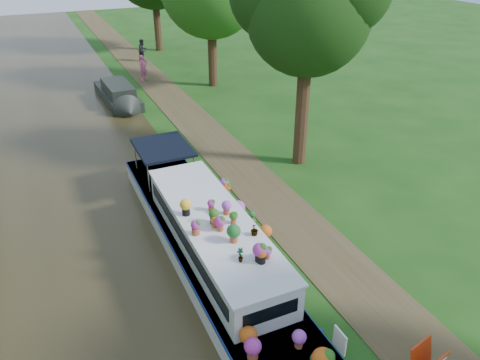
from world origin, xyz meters
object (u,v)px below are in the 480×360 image
plant_boat (215,248)px  second_boat (119,95)px  pedestrian_pink (143,68)px  pedestrian_dark (143,50)px

plant_boat → second_boat: plant_boat is taller
pedestrian_pink → pedestrian_dark: 5.19m
plant_boat → pedestrian_pink: plant_boat is taller
pedestrian_pink → pedestrian_dark: size_ratio=1.03×
plant_boat → second_boat: size_ratio=2.24×
pedestrian_dark → plant_boat: bearing=-133.0°
plant_boat → pedestrian_dark: (4.15, 25.28, -0.01)m
plant_boat → pedestrian_dark: size_ratio=8.32×
plant_boat → second_boat: 16.47m
second_boat → pedestrian_dark: (3.65, 8.82, 0.37)m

